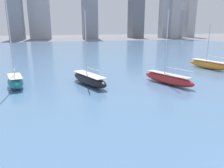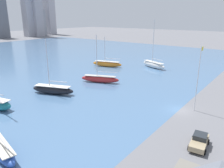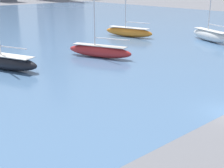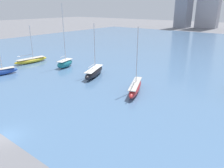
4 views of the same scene
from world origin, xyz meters
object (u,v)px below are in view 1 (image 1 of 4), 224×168
(sailboat_orange, at_px, (209,65))
(sailboat_teal, at_px, (15,81))
(sailboat_black, at_px, (89,79))
(sailboat_red, at_px, (168,79))

(sailboat_orange, height_order, sailboat_teal, sailboat_teal)
(sailboat_teal, relative_size, sailboat_black, 1.35)
(sailboat_red, height_order, sailboat_black, sailboat_red)
(sailboat_orange, distance_m, sailboat_red, 19.47)
(sailboat_orange, bearing_deg, sailboat_black, 178.43)
(sailboat_teal, distance_m, sailboat_black, 12.07)
(sailboat_teal, bearing_deg, sailboat_orange, -4.72)
(sailboat_red, bearing_deg, sailboat_black, 145.25)
(sailboat_orange, relative_size, sailboat_teal, 0.65)
(sailboat_orange, height_order, sailboat_black, sailboat_black)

